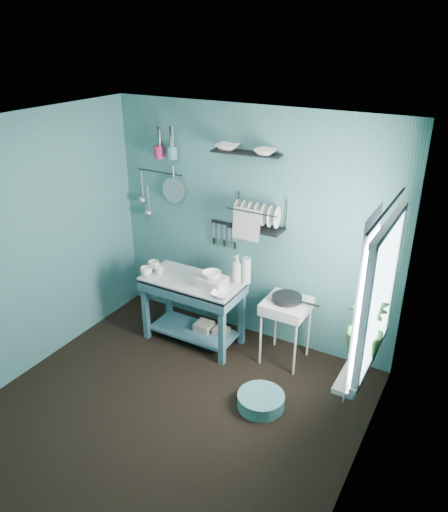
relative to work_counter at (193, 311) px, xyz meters
The scene contains 36 objects.
floor 1.17m from the work_counter, 67.29° to the right, with size 3.20×3.20×0.00m, color black.
ceiling 2.40m from the work_counter, 67.29° to the right, with size 3.20×3.20×0.00m, color silver.
wall_back 1.09m from the work_counter, 48.39° to the left, with size 3.20×3.20×0.00m, color #356A6C.
wall_front 2.70m from the work_counter, 80.39° to the right, with size 3.20×3.20×0.00m, color #356A6C.
wall_left 1.78m from the work_counter, 139.01° to the right, with size 3.00×3.00×0.00m, color #356A6C.
wall_right 2.43m from the work_counter, 26.71° to the right, with size 3.00×3.00×0.00m, color #356A6C.
work_counter is the anchor object (origin of this frame).
mug_left 0.66m from the work_counter, 161.57° to the right, with size 0.12×0.12×0.10m, color white.
mug_mid 0.57m from the work_counter, behind, with size 0.10×0.10×0.09m, color white.
mug_right 0.65m from the work_counter, behind, with size 0.12×0.12×0.10m, color white.
wash_tub 0.49m from the work_counter, ahead, with size 0.28×0.22×0.10m, color beige.
tub_bowl 0.56m from the work_counter, ahead, with size 0.20×0.20×0.06m, color white.
soap_bottle 0.70m from the work_counter, 25.46° to the left, with size 0.12×0.12×0.30m, color beige.
water_bottle 0.76m from the work_counter, 22.93° to the left, with size 0.09×0.09×0.28m, color silver.
counter_bowl 0.62m from the work_counter, 18.43° to the right, with size 0.22×0.22×0.05m, color white.
hotplate_stand 1.01m from the work_counter, ahead, with size 0.43×0.43×0.69m, color silver.
frying_pan 1.07m from the work_counter, ahead, with size 0.30×0.30×0.04m, color black.
knife_strip 1.00m from the work_counter, 73.42° to the left, with size 0.32×0.02×0.03m, color black.
dish_rack 1.28m from the work_counter, 32.15° to the left, with size 0.55×0.24×0.32m, color black.
upper_shelf 1.77m from the work_counter, 42.73° to the left, with size 0.70×0.18×0.01m, color black.
shelf_bowl_left 1.76m from the work_counter, 61.36° to the left, with size 0.23×0.23×0.06m, color white.
shelf_bowl_right 1.86m from the work_counter, 31.94° to the left, with size 0.21×0.21×0.05m, color white.
utensil_cup_magenta 1.74m from the work_counter, 148.05° to the left, with size 0.11×0.11×0.13m, color #AF204B.
utensil_cup_teal 1.69m from the work_counter, 139.80° to the left, with size 0.11×0.11×0.13m, color teal.
colander 1.33m from the work_counter, 139.14° to the left, with size 0.28×0.28×0.03m, color #AEB1B6.
ladle_outer 1.55m from the work_counter, 154.85° to the left, with size 0.01×0.01×0.30m, color #AEB1B6.
ladle_inner 1.39m from the work_counter, 152.95° to the left, with size 0.01×0.01×0.30m, color #AEB1B6.
hook_rail 1.56m from the work_counter, 146.77° to the left, with size 0.01×0.01×0.60m, color black.
window_glass 2.33m from the work_counter, 15.81° to the right, with size 1.10×1.10×0.00m, color white.
windowsill 2.06m from the work_counter, 16.47° to the right, with size 0.16×0.95×0.04m, color silver.
curtain 2.39m from the work_counter, 24.07° to the right, with size 1.35×1.35×0.00m, color silver.
curtain_rod 2.65m from the work_counter, 16.15° to the right, with size 0.02×0.02×1.05m, color black.
potted_plant 2.13m from the work_counter, 15.90° to the right, with size 0.29×0.29×0.52m, color #30692A.
storage_tin_large 0.29m from the work_counter, 26.57° to the left, with size 0.18×0.18×0.22m, color gray.
storage_tin_small 0.41m from the work_counter, 14.93° to the left, with size 0.15×0.15×0.20m, color gray.
floor_basin 1.30m from the work_counter, 28.44° to the right, with size 0.43×0.43×0.13m, color teal.
Camera 1 is at (2.15, -2.84, 3.16)m, focal length 35.00 mm.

